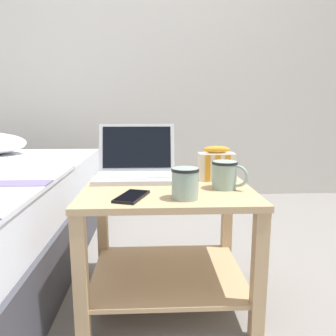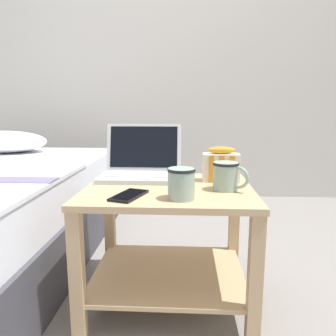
# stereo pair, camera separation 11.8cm
# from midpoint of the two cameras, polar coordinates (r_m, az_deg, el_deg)

# --- Properties ---
(ground_plane) EXTENTS (8.00, 8.00, 0.00)m
(ground_plane) POSITION_cam_midpoint_polar(r_m,az_deg,el_deg) (1.42, -2.64, -22.07)
(ground_plane) COLOR gray
(back_wall) EXTENTS (8.00, 0.05, 2.50)m
(back_wall) POSITION_cam_midpoint_polar(r_m,az_deg,el_deg) (2.86, -2.91, 20.27)
(back_wall) COLOR beige
(back_wall) RESTS_ON ground_plane
(bedside_table) EXTENTS (0.63, 0.52, 0.47)m
(bedside_table) POSITION_cam_midpoint_polar(r_m,az_deg,el_deg) (1.28, -2.76, -10.58)
(bedside_table) COLOR tan
(bedside_table) RESTS_ON ground_plane
(laptop) EXTENTS (0.33, 0.27, 0.22)m
(laptop) POSITION_cam_midpoint_polar(r_m,az_deg,el_deg) (1.39, -7.97, 0.10)
(laptop) COLOR #B7BABC
(laptop) RESTS_ON bedside_table
(mug_front_left) EXTENTS (0.09, 0.13, 0.10)m
(mug_front_left) POSITION_cam_midpoint_polar(r_m,az_deg,el_deg) (1.07, -0.15, -2.42)
(mug_front_left) COLOR #8CA593
(mug_front_left) RESTS_ON bedside_table
(mug_front_right) EXTENTS (0.12, 0.10, 0.10)m
(mug_front_right) POSITION_cam_midpoint_polar(r_m,az_deg,el_deg) (1.20, 7.23, -1.01)
(mug_front_right) COLOR #8CA593
(mug_front_right) RESTS_ON bedside_table
(snack_bag) EXTENTS (0.15, 0.08, 0.14)m
(snack_bag) POSITION_cam_midpoint_polar(r_m,az_deg,el_deg) (1.35, 5.96, 0.55)
(snack_bag) COLOR silver
(snack_bag) RESTS_ON bedside_table
(cell_phone) EXTENTS (0.12, 0.17, 0.01)m
(cell_phone) POSITION_cam_midpoint_polar(r_m,az_deg,el_deg) (1.10, -9.42, -4.94)
(cell_phone) COLOR black
(cell_phone) RESTS_ON bedside_table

